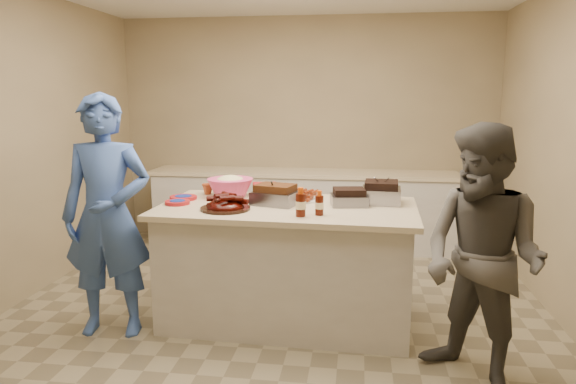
# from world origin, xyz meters

# --- Properties ---
(room) EXTENTS (4.50, 5.00, 2.70)m
(room) POSITION_xyz_m (0.00, 0.00, 0.00)
(room) COLOR #968562
(room) RESTS_ON ground
(back_counter) EXTENTS (3.60, 0.64, 0.90)m
(back_counter) POSITION_xyz_m (0.00, 2.20, 0.45)
(back_counter) COLOR beige
(back_counter) RESTS_ON ground
(island) EXTENTS (2.02, 1.12, 0.94)m
(island) POSITION_xyz_m (0.11, 0.12, 0.00)
(island) COLOR beige
(island) RESTS_ON ground
(rib_platter) EXTENTS (0.48, 0.48, 0.15)m
(rib_platter) POSITION_xyz_m (-0.33, -0.08, 0.94)
(rib_platter) COLOR #3A0702
(rib_platter) RESTS_ON island
(pulled_pork_tray) EXTENTS (0.39, 0.34, 0.10)m
(pulled_pork_tray) POSITION_xyz_m (0.01, 0.16, 0.94)
(pulled_pork_tray) COLOR #47230F
(pulled_pork_tray) RESTS_ON island
(brisket_tray) EXTENTS (0.31, 0.27, 0.08)m
(brisket_tray) POSITION_xyz_m (0.58, 0.20, 0.94)
(brisket_tray) COLOR black
(brisket_tray) RESTS_ON island
(roasting_pan) EXTENTS (0.32, 0.32, 0.12)m
(roasting_pan) POSITION_xyz_m (0.83, 0.33, 0.94)
(roasting_pan) COLOR gray
(roasting_pan) RESTS_ON island
(coleslaw_bowl) EXTENTS (0.40, 0.40, 0.26)m
(coleslaw_bowl) POSITION_xyz_m (-0.42, 0.41, 0.94)
(coleslaw_bowl) COLOR #D93C78
(coleslaw_bowl) RESTS_ON island
(sausage_plate) EXTENTS (0.39, 0.39, 0.05)m
(sausage_plate) POSITION_xyz_m (0.18, 0.34, 0.94)
(sausage_plate) COLOR silver
(sausage_plate) RESTS_ON island
(mac_cheese_dish) EXTENTS (0.35, 0.27, 0.09)m
(mac_cheese_dish) POSITION_xyz_m (0.64, 0.44, 0.94)
(mac_cheese_dish) COLOR #EEA20F
(mac_cheese_dish) RESTS_ON island
(bbq_bottle_a) EXTENTS (0.06, 0.06, 0.18)m
(bbq_bottle_a) POSITION_xyz_m (0.38, -0.16, 0.94)
(bbq_bottle_a) COLOR #3A0E05
(bbq_bottle_a) RESTS_ON island
(bbq_bottle_b) EXTENTS (0.07, 0.07, 0.21)m
(bbq_bottle_b) POSITION_xyz_m (0.25, -0.22, 0.94)
(bbq_bottle_b) COLOR #3A0E05
(bbq_bottle_b) RESTS_ON island
(mustard_bottle) EXTENTS (0.04, 0.04, 0.12)m
(mustard_bottle) POSITION_xyz_m (-0.15, 0.32, 0.94)
(mustard_bottle) COLOR yellow
(mustard_bottle) RESTS_ON island
(sauce_bowl) EXTENTS (0.15, 0.05, 0.15)m
(sauce_bowl) POSITION_xyz_m (0.16, 0.25, 0.94)
(sauce_bowl) COLOR silver
(sauce_bowl) RESTS_ON island
(plate_stack_large) EXTENTS (0.23, 0.23, 0.03)m
(plate_stack_large) POSITION_xyz_m (-0.77, 0.25, 0.94)
(plate_stack_large) COLOR maroon
(plate_stack_large) RESTS_ON island
(plate_stack_small) EXTENTS (0.20, 0.20, 0.03)m
(plate_stack_small) POSITION_xyz_m (-0.76, 0.06, 0.94)
(plate_stack_small) COLOR maroon
(plate_stack_small) RESTS_ON island
(plastic_cup) EXTENTS (0.10, 0.09, 0.10)m
(plastic_cup) POSITION_xyz_m (-0.64, 0.50, 0.94)
(plastic_cup) COLOR #99421D
(plastic_cup) RESTS_ON island
(basket_stack) EXTENTS (0.23, 0.20, 0.10)m
(basket_stack) POSITION_xyz_m (-0.15, 0.54, 0.94)
(basket_stack) COLOR maroon
(basket_stack) RESTS_ON island
(guest_blue) EXTENTS (0.89, 1.88, 0.43)m
(guest_blue) POSITION_xyz_m (-1.18, -0.27, 0.00)
(guest_blue) COLOR #3A5BA9
(guest_blue) RESTS_ON ground
(guest_gray) EXTENTS (1.73, 1.69, 0.62)m
(guest_gray) POSITION_xyz_m (1.39, -0.66, 0.00)
(guest_gray) COLOR #524F49
(guest_gray) RESTS_ON ground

